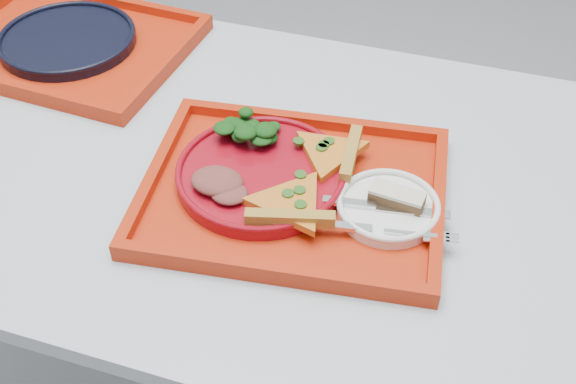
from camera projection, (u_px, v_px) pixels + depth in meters
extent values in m
cube|color=#ADB8C2|center=(207.00, 162.00, 1.18)|extent=(1.60, 0.80, 0.03)
cylinder|color=gray|center=(4.00, 137.00, 1.82)|extent=(0.05, 0.05, 0.72)
cube|color=#AF2209|center=(293.00, 194.00, 1.10)|extent=(0.49, 0.40, 0.01)
cube|color=#AF2209|center=(69.00, 47.00, 1.40)|extent=(0.47, 0.38, 0.01)
cylinder|color=maroon|center=(261.00, 175.00, 1.10)|extent=(0.26, 0.26, 0.02)
cylinder|color=white|center=(388.00, 209.00, 1.05)|extent=(0.15, 0.15, 0.01)
cylinder|color=black|center=(68.00, 41.00, 1.39)|extent=(0.26, 0.26, 0.02)
ellipsoid|color=black|center=(248.00, 125.00, 1.14)|extent=(0.09, 0.08, 0.04)
ellipsoid|color=brown|center=(217.00, 181.00, 1.06)|extent=(0.08, 0.06, 0.02)
cube|color=#452E17|center=(397.00, 198.00, 1.05)|extent=(0.08, 0.04, 0.02)
cube|color=beige|center=(398.00, 193.00, 1.04)|extent=(0.08, 0.04, 0.01)
cube|color=silver|center=(386.00, 207.00, 1.04)|extent=(0.19, 0.04, 0.01)
cube|color=silver|center=(383.00, 230.00, 1.01)|extent=(0.19, 0.05, 0.01)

